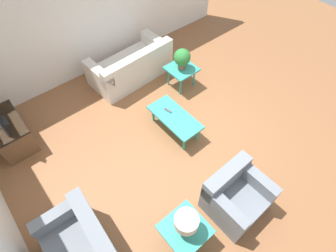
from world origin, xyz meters
TOP-DOWN VIEW (x-y plane):
  - ground_plane at (0.00, 0.00)m, footprint 14.00×14.00m
  - wall_right at (3.06, 0.00)m, footprint 0.12×7.20m
  - sofa at (2.16, -0.32)m, footprint 0.99×1.84m
  - armchair at (-1.35, 0.25)m, footprint 0.77×0.85m
  - loveseat at (-0.54, 2.36)m, footprint 1.22×0.82m
  - coffee_table at (0.37, -0.04)m, footprint 1.07×0.50m
  - side_table_plant at (1.24, -0.99)m, footprint 0.58×0.58m
  - side_table_lamp at (-1.25, 1.19)m, footprint 0.58×0.58m
  - tv_stand_chest at (2.08, 2.42)m, footprint 0.99×0.56m
  - potted_plant at (1.24, -0.99)m, footprint 0.35×0.35m
  - table_lamp at (-1.25, 1.19)m, footprint 0.31×0.31m
  - remote_control at (0.56, -0.04)m, footprint 0.16×0.07m

SIDE VIEW (x-z plane):
  - ground_plane at x=0.00m, z-range 0.00..0.00m
  - sofa at x=2.16m, z-range -0.09..0.68m
  - tv_stand_chest at x=2.08m, z-range 0.02..0.58m
  - loveseat at x=-0.54m, z-range -0.08..0.69m
  - armchair at x=-1.35m, z-range -0.07..0.70m
  - coffee_table at x=0.37m, z-range 0.15..0.54m
  - remote_control at x=0.56m, z-range 0.39..0.41m
  - side_table_plant at x=1.24m, z-range 0.18..0.66m
  - side_table_lamp at x=-1.25m, z-range 0.18..0.66m
  - table_lamp at x=-1.25m, z-range 0.56..0.93m
  - potted_plant at x=1.24m, z-range 0.52..0.97m
  - wall_right at x=3.06m, z-range 0.00..2.70m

